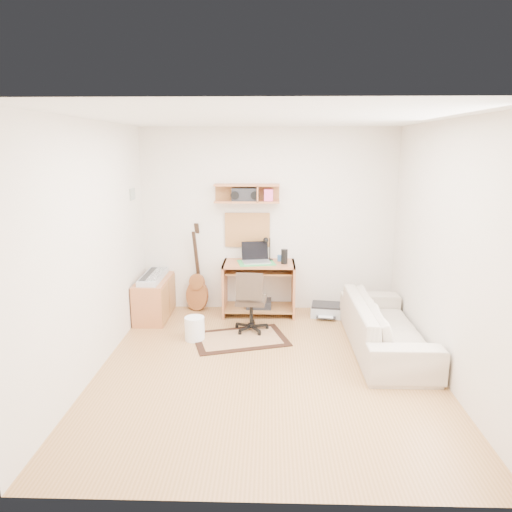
{
  "coord_description": "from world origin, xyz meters",
  "views": [
    {
      "loc": [
        0.02,
        -4.76,
        2.33
      ],
      "look_at": [
        -0.15,
        1.05,
        1.0
      ],
      "focal_mm": 33.62,
      "sensor_mm": 36.0,
      "label": 1
    }
  ],
  "objects_px": {
    "task_chair": "(251,300)",
    "sofa": "(386,318)",
    "desk": "(259,288)",
    "cabinet": "(154,298)",
    "printer": "(326,310)"
  },
  "relations": [
    {
      "from": "printer",
      "to": "sofa",
      "type": "relative_size",
      "value": 0.21
    },
    {
      "from": "desk",
      "to": "task_chair",
      "type": "distance_m",
      "value": 0.66
    },
    {
      "from": "desk",
      "to": "printer",
      "type": "relative_size",
      "value": 2.35
    },
    {
      "from": "task_chair",
      "to": "sofa",
      "type": "distance_m",
      "value": 1.68
    },
    {
      "from": "task_chair",
      "to": "desk",
      "type": "bearing_deg",
      "value": 87.68
    },
    {
      "from": "desk",
      "to": "cabinet",
      "type": "bearing_deg",
      "value": -173.12
    },
    {
      "from": "task_chair",
      "to": "sofa",
      "type": "xyz_separation_m",
      "value": [
        1.59,
        -0.52,
        -0.02
      ]
    },
    {
      "from": "cabinet",
      "to": "task_chair",
      "type": "bearing_deg",
      "value": -19.17
    },
    {
      "from": "printer",
      "to": "sofa",
      "type": "xyz_separation_m",
      "value": [
        0.55,
        -1.12,
        0.3
      ]
    },
    {
      "from": "desk",
      "to": "sofa",
      "type": "height_order",
      "value": "sofa"
    },
    {
      "from": "task_chair",
      "to": "cabinet",
      "type": "distance_m",
      "value": 1.45
    },
    {
      "from": "printer",
      "to": "task_chair",
      "type": "bearing_deg",
      "value": -141.87
    },
    {
      "from": "cabinet",
      "to": "printer",
      "type": "bearing_deg",
      "value": 2.95
    },
    {
      "from": "sofa",
      "to": "cabinet",
      "type": "bearing_deg",
      "value": 71.39
    },
    {
      "from": "desk",
      "to": "cabinet",
      "type": "height_order",
      "value": "desk"
    }
  ]
}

